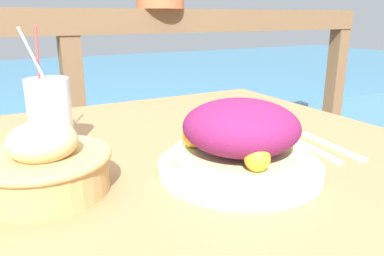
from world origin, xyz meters
name	(u,v)px	position (x,y,z in m)	size (l,w,h in m)	color
patio_table	(153,195)	(0.00, 0.00, 0.65)	(1.13, 0.94, 0.74)	#997047
railing_fence	(73,82)	(0.00, 0.73, 0.77)	(2.80, 0.08, 1.03)	brown
sea_backdrop	(24,102)	(0.00, 3.23, 0.20)	(12.00, 4.00, 0.40)	teal
salad_plate	(241,142)	(0.10, -0.16, 0.79)	(0.28, 0.28, 0.13)	white
drink_glass	(50,114)	(-0.17, 0.12, 0.81)	(0.09, 0.09, 0.24)	silver
bread_basket	(45,165)	(-0.21, -0.08, 0.78)	(0.20, 0.20, 0.11)	tan
fork	(309,147)	(0.30, -0.13, 0.74)	(0.04, 0.18, 0.00)	silver
knife	(331,146)	(0.34, -0.14, 0.74)	(0.04, 0.18, 0.00)	silver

